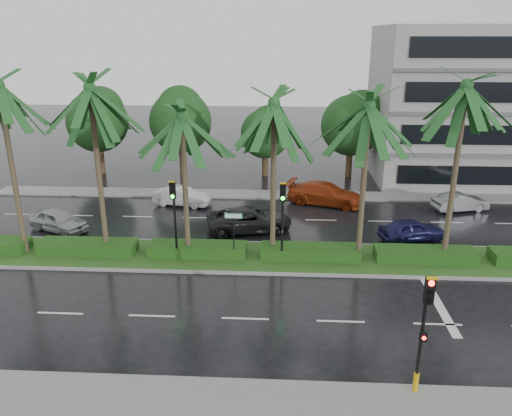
# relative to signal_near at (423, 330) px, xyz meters

# --- Properties ---
(ground) EXTENTS (120.00, 120.00, 0.00)m
(ground) POSITION_rel_signal_near_xyz_m (-6.00, 9.39, -2.50)
(ground) COLOR black
(ground) RESTS_ON ground
(near_sidewalk) EXTENTS (40.00, 2.40, 0.12)m
(near_sidewalk) POSITION_rel_signal_near_xyz_m (-6.00, -0.81, -2.44)
(near_sidewalk) COLOR slate
(near_sidewalk) RESTS_ON ground
(far_sidewalk) EXTENTS (40.00, 2.00, 0.12)m
(far_sidewalk) POSITION_rel_signal_near_xyz_m (-6.00, 21.39, -2.44)
(far_sidewalk) COLOR slate
(far_sidewalk) RESTS_ON ground
(median) EXTENTS (36.00, 4.00, 0.15)m
(median) POSITION_rel_signal_near_xyz_m (-6.00, 10.39, -2.42)
(median) COLOR gray
(median) RESTS_ON ground
(hedge) EXTENTS (35.20, 1.40, 0.60)m
(hedge) POSITION_rel_signal_near_xyz_m (-6.00, 10.39, -2.05)
(hedge) COLOR #194212
(hedge) RESTS_ON median
(lane_markings) EXTENTS (34.00, 13.06, 0.01)m
(lane_markings) POSITION_rel_signal_near_xyz_m (-2.96, 8.96, -2.50)
(lane_markings) COLOR silver
(lane_markings) RESTS_ON ground
(palm_row) EXTENTS (26.30, 4.20, 9.76)m
(palm_row) POSITION_rel_signal_near_xyz_m (-7.25, 10.41, 5.34)
(palm_row) COLOR #453B28
(palm_row) RESTS_ON median
(signal_near) EXTENTS (0.34, 0.45, 4.36)m
(signal_near) POSITION_rel_signal_near_xyz_m (0.00, 0.00, 0.00)
(signal_near) COLOR black
(signal_near) RESTS_ON near_sidewalk
(signal_median_left) EXTENTS (0.34, 0.42, 4.36)m
(signal_median_left) POSITION_rel_signal_near_xyz_m (-10.00, 9.69, 0.49)
(signal_median_left) COLOR black
(signal_median_left) RESTS_ON median
(signal_median_right) EXTENTS (0.34, 0.42, 4.36)m
(signal_median_right) POSITION_rel_signal_near_xyz_m (-4.50, 9.69, 0.49)
(signal_median_right) COLOR black
(signal_median_right) RESTS_ON median
(street_sign) EXTENTS (0.95, 0.09, 2.60)m
(street_sign) POSITION_rel_signal_near_xyz_m (-7.00, 9.87, -0.38)
(street_sign) COLOR black
(street_sign) RESTS_ON median
(bg_trees) EXTENTS (32.99, 5.14, 7.42)m
(bg_trees) POSITION_rel_signal_near_xyz_m (-6.46, 26.98, 2.06)
(bg_trees) COLOR #3C2A1B
(bg_trees) RESTS_ON ground
(building) EXTENTS (16.00, 10.00, 12.00)m
(building) POSITION_rel_signal_near_xyz_m (11.00, 27.39, 3.50)
(building) COLOR gray
(building) RESTS_ON ground
(car_silver) EXTENTS (3.06, 4.19, 1.33)m
(car_silver) POSITION_rel_signal_near_xyz_m (-18.08, 13.72, -1.84)
(car_silver) COLOR #9B9EA2
(car_silver) RESTS_ON ground
(car_white) EXTENTS (2.05, 4.11, 1.29)m
(car_white) POSITION_rel_signal_near_xyz_m (-11.50, 18.85, -1.86)
(car_white) COLOR silver
(car_white) RESTS_ON ground
(car_darkgrey) EXTENTS (3.50, 5.55, 1.43)m
(car_darkgrey) POSITION_rel_signal_near_xyz_m (-6.50, 14.36, -1.79)
(car_darkgrey) COLOR black
(car_darkgrey) RESTS_ON ground
(car_red) EXTENTS (3.68, 5.72, 1.54)m
(car_red) POSITION_rel_signal_near_xyz_m (-1.50, 19.65, -1.73)
(car_red) COLOR #922E0F
(car_red) RESTS_ON ground
(car_blue) EXTENTS (2.49, 4.06, 1.29)m
(car_blue) POSITION_rel_signal_near_xyz_m (3.00, 13.39, -1.86)
(car_blue) COLOR #171745
(car_blue) RESTS_ON ground
(car_grey) EXTENTS (2.22, 3.95, 1.23)m
(car_grey) POSITION_rel_signal_near_xyz_m (7.50, 18.72, -1.89)
(car_grey) COLOR slate
(car_grey) RESTS_ON ground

